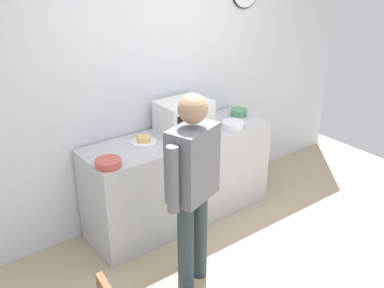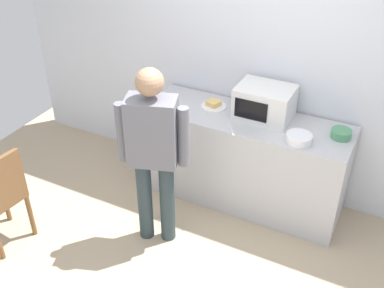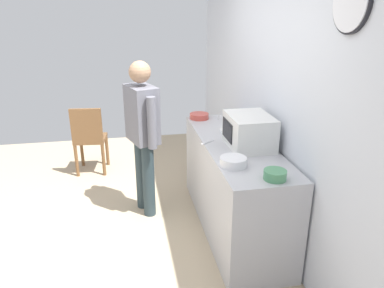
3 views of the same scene
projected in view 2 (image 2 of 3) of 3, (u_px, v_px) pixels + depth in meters
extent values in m
plane|color=tan|center=(184.00, 281.00, 3.84)|extent=(6.00, 6.00, 0.00)
cube|color=silver|center=(262.00, 65.00, 4.32)|extent=(5.40, 0.10, 2.60)
cube|color=#B7B7BC|center=(244.00, 160.00, 4.49)|extent=(1.92, 0.62, 0.93)
cube|color=silver|center=(265.00, 102.00, 4.17)|extent=(0.50, 0.38, 0.30)
cube|color=black|center=(251.00, 110.00, 4.05)|extent=(0.30, 0.01, 0.18)
cylinder|color=white|center=(214.00, 106.00, 4.41)|extent=(0.24, 0.24, 0.01)
cube|color=#E3BC6B|center=(214.00, 103.00, 4.39)|extent=(0.14, 0.14, 0.05)
cylinder|color=#C64C42|center=(157.00, 104.00, 4.40)|extent=(0.22, 0.22, 0.06)
cylinder|color=#4C8E60|center=(341.00, 134.00, 3.94)|extent=(0.17, 0.17, 0.07)
cylinder|color=white|center=(299.00, 138.00, 3.87)|extent=(0.22, 0.22, 0.07)
cube|color=silver|center=(168.00, 96.00, 4.60)|extent=(0.17, 0.08, 0.01)
cube|color=silver|center=(232.00, 130.00, 4.05)|extent=(0.11, 0.15, 0.01)
cylinder|color=#2A3A3F|center=(167.00, 201.00, 4.04)|extent=(0.13, 0.13, 0.83)
cylinder|color=#2A3A3F|center=(145.00, 199.00, 4.06)|extent=(0.13, 0.13, 0.83)
cube|color=slate|center=(152.00, 132.00, 3.67)|extent=(0.46, 0.36, 0.58)
cylinder|color=slate|center=(183.00, 137.00, 3.65)|extent=(0.09, 0.09, 0.52)
cylinder|color=slate|center=(122.00, 132.00, 3.71)|extent=(0.09, 0.09, 0.52)
sphere|color=#A37A5B|center=(150.00, 82.00, 3.43)|extent=(0.22, 0.22, 0.22)
cylinder|color=brown|center=(5.00, 201.00, 4.34)|extent=(0.04, 0.04, 0.45)
cylinder|color=brown|center=(31.00, 215.00, 4.18)|extent=(0.04, 0.04, 0.45)
cube|color=brown|center=(2.00, 182.00, 3.78)|extent=(0.08, 0.40, 0.45)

